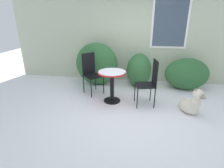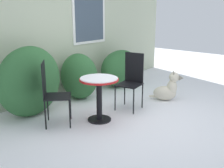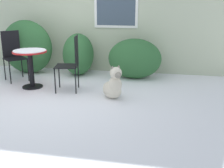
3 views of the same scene
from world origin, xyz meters
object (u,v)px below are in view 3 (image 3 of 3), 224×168
object	(u,v)px
patio_chair_near_table	(13,54)
patio_table	(30,60)
dog	(113,86)
patio_chair_far_side	(71,61)

from	to	relation	value
patio_chair_near_table	patio_table	bearing A→B (deg)	-83.73
patio_chair_near_table	dog	distance (m)	2.60
patio_chair_far_side	dog	bearing A→B (deg)	60.76
dog	patio_table	bearing A→B (deg)	135.40
patio_table	patio_chair_near_table	world-z (taller)	patio_chair_near_table
patio_table	patio_chair_far_side	xyz separation A→B (m)	(0.88, -0.04, 0.02)
patio_table	dog	xyz separation A→B (m)	(1.79, -0.35, -0.34)
patio_chair_far_side	patio_chair_near_table	bearing A→B (deg)	-119.01
patio_table	patio_chair_far_side	bearing A→B (deg)	-2.72
dog	patio_chair_near_table	bearing A→B (deg)	127.75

